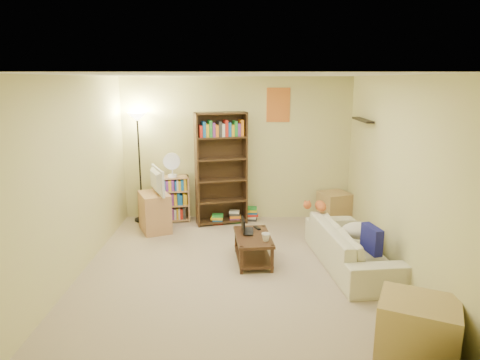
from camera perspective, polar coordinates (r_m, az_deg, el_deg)
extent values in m
plane|color=#BCAB8D|center=(5.75, -0.67, -11.96)|extent=(4.50, 4.50, 0.00)
cube|color=beige|center=(7.54, -0.47, 4.13)|extent=(4.00, 0.04, 2.50)
cube|color=beige|center=(3.18, -1.25, -8.89)|extent=(4.00, 0.04, 2.50)
cube|color=beige|center=(5.72, -21.16, 0.26)|extent=(0.04, 4.50, 2.50)
cube|color=beige|center=(5.67, 19.95, 0.25)|extent=(0.04, 4.50, 2.50)
cube|color=white|center=(5.20, -0.74, 13.83)|extent=(4.00, 4.50, 0.04)
cube|color=red|center=(7.48, 5.12, 9.94)|extent=(0.40, 0.02, 0.58)
cube|color=black|center=(6.78, 16.04, 7.70)|extent=(0.12, 0.80, 0.03)
imported|color=beige|center=(5.96, 14.59, -8.53)|extent=(2.08, 1.19, 0.56)
cube|color=navy|center=(5.55, 17.15, -7.55)|extent=(0.19, 0.38, 0.33)
ellipsoid|color=beige|center=(5.98, 15.77, -6.50)|extent=(0.51, 0.37, 0.22)
ellipsoid|color=#C35929|center=(6.43, 10.69, -3.42)|extent=(0.36, 0.19, 0.14)
sphere|color=#C35929|center=(6.37, 8.97, -3.33)|extent=(0.12, 0.12, 0.12)
cube|color=#3E2B17|center=(5.87, 1.76, -7.61)|extent=(0.55, 0.89, 0.04)
cube|color=#3E2B17|center=(5.98, 1.74, -10.12)|extent=(0.52, 0.84, 0.03)
cube|color=#3E2B17|center=(5.58, 0.18, -10.66)|extent=(0.04, 0.04, 0.37)
cube|color=#3E2B17|center=(5.63, 4.29, -10.46)|extent=(0.04, 0.04, 0.37)
cube|color=#3E2B17|center=(6.26, -0.51, -7.91)|extent=(0.04, 0.04, 0.37)
cube|color=#3E2B17|center=(6.30, 3.13, -7.77)|extent=(0.04, 0.04, 0.37)
imported|color=black|center=(5.98, 1.60, -6.89)|extent=(0.33, 0.23, 0.02)
cube|color=white|center=(5.94, 0.44, -6.02)|extent=(0.04, 0.28, 0.19)
imported|color=white|center=(5.68, 3.46, -7.62)|extent=(0.21, 0.21, 0.11)
cube|color=black|center=(6.14, 2.30, -6.39)|extent=(0.10, 0.16, 0.02)
cube|color=tan|center=(7.19, -11.29, -4.22)|extent=(0.63, 0.72, 0.64)
imported|color=black|center=(7.05, -11.49, -0.10)|extent=(0.80, 0.64, 0.42)
cube|color=#3E2818|center=(7.26, -2.52, 1.45)|extent=(0.91, 0.49, 1.92)
cube|color=#DAB26A|center=(7.59, -9.18, -2.52)|extent=(0.66, 0.37, 0.81)
cylinder|color=white|center=(7.46, -8.98, 0.57)|extent=(0.16, 0.16, 0.04)
cylinder|color=white|center=(7.44, -9.00, 1.32)|extent=(0.02, 0.02, 0.16)
cylinder|color=white|center=(7.38, -9.08, 2.49)|extent=(0.29, 0.06, 0.29)
cylinder|color=black|center=(7.84, -12.85, -5.15)|extent=(0.28, 0.28, 0.03)
cylinder|color=black|center=(7.61, -13.19, 1.16)|extent=(0.03, 0.03, 1.79)
cone|color=#FFEDC6|center=(7.48, -13.57, 8.20)|extent=(0.32, 0.32, 0.14)
cube|color=tan|center=(7.67, 12.45, -3.58)|extent=(0.60, 0.60, 0.53)
cube|color=tan|center=(4.33, 22.57, -17.93)|extent=(0.84, 0.78, 0.56)
cube|color=red|center=(7.44, -3.06, -5.24)|extent=(0.20, 0.16, 0.17)
cube|color=#1966B2|center=(7.52, -0.71, -4.87)|extent=(0.20, 0.16, 0.21)
cube|color=gold|center=(7.61, 1.58, -4.51)|extent=(0.20, 0.16, 0.25)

